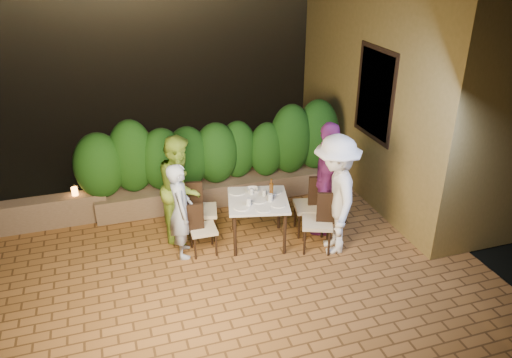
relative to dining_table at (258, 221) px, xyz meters
name	(u,v)px	position (x,y,z in m)	size (l,w,h in m)	color
ground	(241,277)	(-0.51, -0.78, -0.40)	(400.00, 400.00, 0.00)	black
terrace_floor	(232,261)	(-0.51, -0.28, -0.45)	(7.00, 6.00, 0.15)	brown
building_wall	(404,54)	(3.09, 1.22, 2.12)	(1.60, 5.00, 5.00)	olive
window_pane	(377,94)	(2.31, 0.72, 1.62)	(0.08, 1.00, 1.40)	black
window_frame	(376,94)	(2.30, 0.72, 1.62)	(0.06, 1.15, 1.55)	black
planter	(216,191)	(-0.31, 1.52, -0.17)	(4.20, 0.55, 0.40)	brown
hedge	(214,153)	(-0.31, 1.52, 0.57)	(4.00, 0.70, 1.10)	#174412
parapet	(38,214)	(-3.31, 1.52, -0.12)	(2.20, 0.30, 0.50)	brown
hill	(119,13)	(1.49, 59.22, -4.38)	(52.00, 40.00, 22.00)	black
dining_table	(258,221)	(0.00, 0.00, 0.00)	(0.90, 0.90, 0.75)	white
plate_nw	(242,207)	(-0.30, -0.17, 0.38)	(0.24, 0.24, 0.01)	white
plate_sw	(237,192)	(-0.24, 0.32, 0.38)	(0.25, 0.25, 0.01)	white
plate_ne	(278,204)	(0.24, -0.25, 0.38)	(0.22, 0.22, 0.01)	white
plate_se	(275,192)	(0.33, 0.16, 0.38)	(0.21, 0.21, 0.01)	white
plate_centre	(259,200)	(0.00, -0.04, 0.38)	(0.24, 0.24, 0.01)	white
plate_front	(263,209)	(-0.02, -0.32, 0.38)	(0.22, 0.22, 0.01)	white
glass_nw	(249,202)	(-0.19, -0.15, 0.44)	(0.07, 0.07, 0.12)	silver
glass_sw	(252,191)	(-0.04, 0.19, 0.42)	(0.06, 0.06, 0.10)	silver
glass_ne	(270,198)	(0.16, -0.11, 0.43)	(0.07, 0.07, 0.12)	silver
glass_se	(264,193)	(0.13, 0.09, 0.42)	(0.06, 0.06, 0.10)	silver
beer_bottle	(271,189)	(0.20, -0.03, 0.54)	(0.06, 0.06, 0.33)	#512E0D
bowl	(253,190)	(0.01, 0.30, 0.40)	(0.19, 0.19, 0.05)	white
chair_left_front	(203,228)	(-0.88, -0.02, 0.04)	(0.39, 0.39, 0.84)	black
chair_left_back	(202,210)	(-0.79, 0.41, 0.11)	(0.45, 0.45, 0.98)	black
chair_right_front	(317,221)	(0.79, -0.47, 0.11)	(0.45, 0.45, 0.97)	black
chair_right_back	(309,205)	(0.87, 0.02, 0.12)	(0.46, 0.46, 0.99)	black
diner_blue	(181,211)	(-1.18, 0.03, 0.37)	(0.54, 0.36, 1.49)	#A4B4D3
diner_green	(180,187)	(-1.08, 0.58, 0.48)	(0.83, 0.64, 1.70)	#8FBA3A
diner_white	(335,195)	(1.01, -0.55, 0.56)	(1.20, 0.69, 1.86)	white
diner_purple	(328,178)	(1.15, 0.00, 0.56)	(1.10, 0.46, 1.87)	#7E2A79
parapet_lamp	(75,191)	(-2.69, 1.52, 0.20)	(0.10, 0.10, 0.14)	orange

